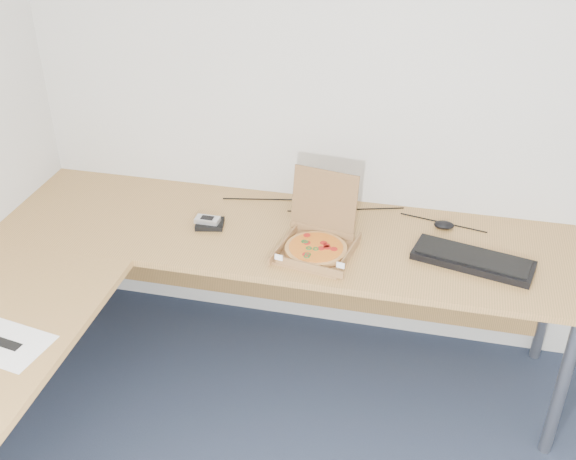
% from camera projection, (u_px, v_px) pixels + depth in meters
% --- Properties ---
extents(room_shell, '(3.50, 3.50, 2.50)m').
position_uv_depth(room_shell, '(358.00, 388.00, 1.49)').
color(room_shell, beige).
rests_on(room_shell, ground).
extents(desk, '(2.50, 2.20, 0.73)m').
position_uv_depth(desk, '(179.00, 284.00, 2.74)').
color(desk, '#B17F42').
rests_on(desk, ground).
extents(pizza_box, '(0.29, 0.34, 0.29)m').
position_uv_depth(pizza_box, '(317.00, 244.00, 2.87)').
color(pizza_box, olive).
rests_on(pizza_box, desk).
extents(drinking_glass, '(0.07, 0.07, 0.13)m').
position_uv_depth(drinking_glass, '(336.00, 207.00, 3.08)').
color(drinking_glass, white).
rests_on(drinking_glass, desk).
extents(keyboard, '(0.51, 0.28, 0.03)m').
position_uv_depth(keyboard, '(473.00, 260.00, 2.81)').
color(keyboard, black).
rests_on(keyboard, desk).
extents(mouse, '(0.10, 0.08, 0.03)m').
position_uv_depth(mouse, '(444.00, 225.00, 3.04)').
color(mouse, black).
rests_on(mouse, desk).
extents(wallet, '(0.14, 0.12, 0.02)m').
position_uv_depth(wallet, '(210.00, 224.00, 3.06)').
color(wallet, black).
rests_on(wallet, desk).
extents(phone, '(0.11, 0.06, 0.02)m').
position_uv_depth(phone, '(207.00, 220.00, 3.05)').
color(phone, '#B2B5BA').
rests_on(phone, wallet).
extents(paper_sheet, '(0.33, 0.25, 0.00)m').
position_uv_depth(paper_sheet, '(6.00, 344.00, 2.40)').
color(paper_sheet, white).
rests_on(paper_sheet, desk).
extents(cable_bundle, '(0.59, 0.12, 0.01)m').
position_uv_depth(cable_bundle, '(346.00, 209.00, 3.18)').
color(cable_bundle, black).
rests_on(cable_bundle, desk).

